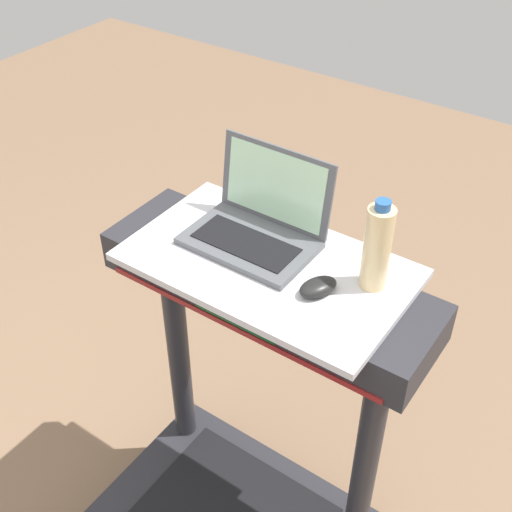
{
  "coord_description": "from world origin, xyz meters",
  "views": [
    {
      "loc": [
        0.72,
        -0.38,
        2.11
      ],
      "look_at": [
        0.0,
        0.65,
        1.12
      ],
      "focal_mm": 46.72,
      "sensor_mm": 36.0,
      "label": 1
    }
  ],
  "objects": [
    {
      "name": "laptop",
      "position": [
        -0.08,
        0.77,
        1.12
      ],
      "size": [
        0.33,
        0.24,
        0.23
      ],
      "rotation": [
        0.0,
        0.0,
        0.05
      ],
      "color": "#515459",
      "rests_on": "desk_board"
    },
    {
      "name": "computer_mouse",
      "position": [
        0.16,
        0.67,
        1.09
      ],
      "size": [
        0.09,
        0.12,
        0.03
      ],
      "primitive_type": "ellipsoid",
      "rotation": [
        0.0,
        0.0,
        -0.4
      ],
      "color": "black",
      "rests_on": "desk_board"
    },
    {
      "name": "desk_board",
      "position": [
        0.0,
        0.7,
        1.06
      ],
      "size": [
        0.71,
        0.42,
        0.02
      ],
      "primitive_type": "cube",
      "color": "silver",
      "rests_on": "treadmill_base"
    },
    {
      "name": "water_bottle",
      "position": [
        0.25,
        0.77,
        1.18
      ],
      "size": [
        0.07,
        0.07,
        0.24
      ],
      "color": "beige",
      "rests_on": "desk_board"
    }
  ]
}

